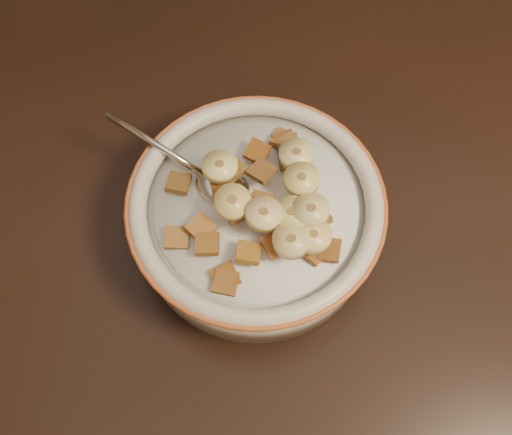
{
  "coord_description": "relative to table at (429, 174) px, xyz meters",
  "views": [
    {
      "loc": [
        -0.17,
        -0.31,
        1.25
      ],
      "look_at": [
        -0.18,
        -0.08,
        0.78
      ],
      "focal_mm": 40.0,
      "sensor_mm": 36.0,
      "label": 1
    }
  ],
  "objects": [
    {
      "name": "cereal_square_8",
      "position": [
        -0.15,
        -0.04,
        0.08
      ],
      "size": [
        0.02,
        0.02,
        0.01
      ],
      "primitive_type": "cube",
      "rotation": [
        0.06,
        -0.03,
        1.64
      ],
      "color": "#905A25",
      "rests_on": "milk"
    },
    {
      "name": "banana_slice_4",
      "position": [
        -0.15,
        -0.04,
        0.1
      ],
      "size": [
        0.04,
        0.04,
        0.01
      ],
      "primitive_type": "cylinder",
      "rotation": [
        -0.05,
        0.1,
        1.94
      ],
      "color": "beige",
      "rests_on": "milk"
    },
    {
      "name": "cereal_square_16",
      "position": [
        -0.25,
        -0.06,
        0.08
      ],
      "size": [
        0.02,
        0.02,
        0.01
      ],
      "primitive_type": "cube",
      "rotation": [
        0.11,
        -0.01,
        2.98
      ],
      "color": "brown",
      "rests_on": "milk"
    },
    {
      "name": "cereal_square_14",
      "position": [
        -0.19,
        -0.13,
        0.09
      ],
      "size": [
        0.02,
        0.02,
        0.01
      ],
      "primitive_type": "cube",
      "rotation": [
        0.24,
        -0.13,
        3.03
      ],
      "color": "brown",
      "rests_on": "milk"
    },
    {
      "name": "cereal_square_0",
      "position": [
        -0.12,
        -0.12,
        0.08
      ],
      "size": [
        0.02,
        0.02,
        0.01
      ],
      "primitive_type": "cube",
      "rotation": [
        -0.11,
        0.15,
        2.96
      ],
      "color": "brown",
      "rests_on": "milk"
    },
    {
      "name": "banana_slice_3",
      "position": [
        -0.17,
        -0.1,
        0.1
      ],
      "size": [
        0.04,
        0.04,
        0.02
      ],
      "primitive_type": "cylinder",
      "rotation": [
        -0.1,
        0.12,
        0.23
      ],
      "color": "#CFB780",
      "rests_on": "milk"
    },
    {
      "name": "cereal_square_13",
      "position": [
        -0.18,
        -0.03,
        0.08
      ],
      "size": [
        0.03,
        0.03,
        0.01
      ],
      "primitive_type": "cube",
      "rotation": [
        0.2,
        -0.18,
        1.12
      ],
      "color": "brown",
      "rests_on": "milk"
    },
    {
      "name": "table",
      "position": [
        0.0,
        0.0,
        0.0
      ],
      "size": [
        1.43,
        0.94,
        0.04
      ],
      "primitive_type": "cube",
      "rotation": [
        0.0,
        0.0,
        -0.03
      ],
      "color": "black",
      "rests_on": "floor"
    },
    {
      "name": "cereal_square_3",
      "position": [
        -0.2,
        -0.05,
        0.09
      ],
      "size": [
        0.03,
        0.03,
        0.01
      ],
      "primitive_type": "cube",
      "rotation": [
        0.06,
        -0.0,
        2.35
      ],
      "color": "brown",
      "rests_on": "milk"
    },
    {
      "name": "cereal_bowl",
      "position": [
        -0.18,
        -0.08,
        0.05
      ],
      "size": [
        0.22,
        0.22,
        0.05
      ],
      "primitive_type": "cylinder",
      "color": "#B4B4B1",
      "rests_on": "table"
    },
    {
      "name": "cereal_square_15",
      "position": [
        -0.25,
        -0.11,
        0.08
      ],
      "size": [
        0.02,
        0.02,
        0.01
      ],
      "primitive_type": "cube",
      "rotation": [
        0.16,
        -0.07,
        1.62
      ],
      "color": "brown",
      "rests_on": "milk"
    },
    {
      "name": "cereal_square_2",
      "position": [
        -0.21,
        -0.07,
        0.09
      ],
      "size": [
        0.02,
        0.02,
        0.01
      ],
      "primitive_type": "cube",
      "rotation": [
        -0.16,
        -0.11,
        1.72
      ],
      "color": "brown",
      "rests_on": "milk"
    },
    {
      "name": "cereal_square_6",
      "position": [
        -0.16,
        -0.12,
        0.09
      ],
      "size": [
        0.03,
        0.03,
        0.01
      ],
      "primitive_type": "cube",
      "rotation": [
        -0.06,
        -0.04,
        2.05
      ],
      "color": "brown",
      "rests_on": "milk"
    },
    {
      "name": "cereal_square_11",
      "position": [
        -0.16,
        -0.02,
        0.08
      ],
      "size": [
        0.03,
        0.03,
        0.01
      ],
      "primitive_type": "cube",
      "rotation": [
        -0.05,
        0.06,
        0.4
      ],
      "color": "brown",
      "rests_on": "milk"
    },
    {
      "name": "banana_slice_8",
      "position": [
        -0.13,
        -0.1,
        0.1
      ],
      "size": [
        0.04,
        0.04,
        0.01
      ],
      "primitive_type": "cylinder",
      "rotation": [
        0.05,
        0.1,
        2.59
      ],
      "color": "beige",
      "rests_on": "milk"
    },
    {
      "name": "cereal_square_23",
      "position": [
        -0.14,
        -0.1,
        0.09
      ],
      "size": [
        0.03,
        0.03,
        0.01
      ],
      "primitive_type": "cube",
      "rotation": [
        -0.19,
        -0.03,
        0.41
      ],
      "color": "brown",
      "rests_on": "milk"
    },
    {
      "name": "cereal_square_18",
      "position": [
        -0.2,
        -0.15,
        0.08
      ],
      "size": [
        0.03,
        0.03,
        0.01
      ],
      "primitive_type": "cube",
      "rotation": [
        -0.06,
        -0.05,
        2.09
      ],
      "color": "brown",
      "rests_on": "milk"
    },
    {
      "name": "banana_slice_7",
      "position": [
        -0.14,
        -0.07,
        0.1
      ],
      "size": [
        0.04,
        0.04,
        0.01
      ],
      "primitive_type": "cylinder",
      "rotation": [
        -0.08,
        -0.01,
        0.69
      ],
      "color": "#DBCE73",
      "rests_on": "milk"
    },
    {
      "name": "cereal_square_5",
      "position": [
        -0.2,
        -0.09,
        0.09
      ],
      "size": [
        0.03,
        0.03,
        0.01
      ],
      "primitive_type": "cube",
      "rotation": [
        -0.06,
        0.11,
        2.09
      ],
      "color": "brown",
      "rests_on": "milk"
    },
    {
      "name": "banana_slice_2",
      "position": [
        -0.15,
        -0.12,
        0.1
      ],
      "size": [
        0.04,
        0.04,
        0.01
      ],
      "primitive_type": "cylinder",
      "rotation": [
        0.04,
        0.13,
        2.73
      ],
      "color": "#E7CA87",
      "rests_on": "milk"
    },
    {
      "name": "cereal_square_7",
      "position": [
        -0.2,
        -0.15,
        0.08
      ],
      "size": [
        0.02,
        0.02,
        0.01
      ],
      "primitive_type": "cube",
      "rotation": [
        -0.1,
        -0.05,
        2.97
      ],
      "color": "brown",
      "rests_on": "milk"
    },
    {
      "name": "cereal_square_20",
      "position": [
        -0.18,
        -0.09,
        0.1
      ],
      "size": [
        0.03,
        0.03,
        0.01
      ],
      "primitive_type": "cube",
      "rotation": [
        0.14,
        -0.15,
        1.23
      ],
      "color": "brown",
      "rests_on": "milk"
    },
    {
      "name": "milk",
      "position": [
        -0.18,
        -0.08,
        0.07
      ],
      "size": [
        0.18,
        0.18,
        0.0
      ],
      "primitive_type": "cylinder",
      "color": "white",
      "rests_on": "cereal_bowl"
    },
    {
      "name": "cereal_square_12",
      "position": [
        -0.18,
        -0.09,
        0.1
      ],
      "size": [
        0.03,
        0.03,
        0.01
      ],
      "primitive_type": "cube",
      "rotation": [
        -0.16,
        0.17,
        2.78
      ],
      "color": "olive",
      "rests_on": "milk"
    },
    {
      "name": "cereal_square_22",
      "position": [
        -0.13,
        -0.09,
        0.08
      ],
      "size": [
        0.03,
        0.03,
        0.01
      ],
      "primitive_type": "cube",
      "rotation": [
        -0.22,
        -0.06,
        0.44
      ],
      "color": "#905B27",
      "rests_on": "milk"
    },
    {
      "name": "banana_slice_5",
      "position": [
        -0.13,
        -0.12,
        0.1
      ],
      "size": [
        0.04,
        0.04,
        0.02
      ],
      "primitive_type": "cylinder",
      "rotation": [
        0.1,
        0.11,
        2.4
      ],
      "color": "#F2CF82",
      "rests_on": "milk"
    },
    {
      "name": "banana_slice_1",
      "position": [
        -0.21,
        -0.06,
        0.1
      ],
      "size": [
        0.04,
        0.04,
        0.01
      ],
      "primitive_type": "cylinder",
      "rotation": [
        -0.11,
        0.06,
        0.41
      ],
      "color": "#F8EB8E",
      "rests_on": "milk"
    },
    {
      "name": "cereal_square_1",
      "position": [
        -0.23,
        -0.11,
        0.08
      ],
      "size": [
        0.03,
        0.03,
        0.01
      ],
      "primitive_type": "cube",
      "rotation": [
        0.2,
        -0.02,
        0.88
      ],
      "color": "olive",
      "rests_on": "milk"
    },
    {
      "name": "cereal_square_4",
      "position": [
        -0.18,
        -0.06,
        0.09
      ],
      "size": [
        0.03,
        0.03,
        0.01
      ],
      "primitive_type": "cube",
      "rotation": [
        -0.18,
        0.05,
        0.9
      ],
      "color": "brown",
      "rests_on": "milk"
    },
    {
      "name": "banana_slice_0",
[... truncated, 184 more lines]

